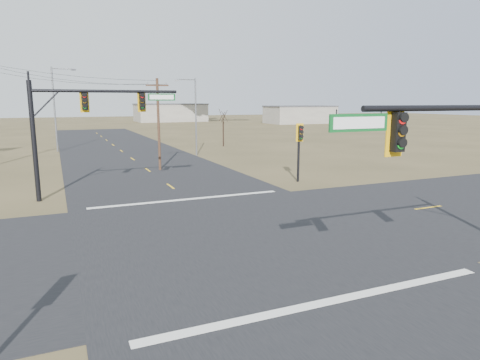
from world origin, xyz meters
The scene contains 13 objects.
ground centered at (0.00, 0.00, 0.00)m, with size 320.00×320.00×0.00m, color brown.
road_ew centered at (0.00, 0.00, 0.01)m, with size 160.00×14.00×0.02m, color black.
road_ns centered at (0.00, 0.00, 0.01)m, with size 14.00×160.00×0.02m, color black.
stop_bar_near centered at (0.00, -7.50, 0.03)m, with size 12.00×0.40×0.01m, color silver.
stop_bar_far centered at (0.00, 7.50, 0.03)m, with size 12.00×0.40×0.01m, color silver.
mast_arm_far centered at (-5.58, 10.74, 5.22)m, with size 8.93×0.51×7.24m.
pedestal_signal_ne centered at (9.39, 9.89, 3.23)m, with size 0.65×0.56×4.43m.
utility_pole_near centered at (1.02, 19.69, 4.19)m, with size 1.95×0.23×7.96m.
streetlight_a centered at (6.95, 28.22, 4.78)m, with size 2.38×0.30×8.52m.
streetlight_c centered at (-6.94, 38.52, 5.61)m, with size 2.80×0.39×10.00m.
bare_tree_c centered at (13.51, 36.33, 4.16)m, with size 2.79×2.79×5.30m.
warehouse_mid centered at (25.00, 110.00, 2.50)m, with size 20.00×12.00×5.00m, color #9E9A8C.
warehouse_right centered at (55.00, 85.00, 2.25)m, with size 18.00×10.00×4.50m, color #9E9A8C.
Camera 1 is at (-7.34, -17.53, 6.03)m, focal length 32.00 mm.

